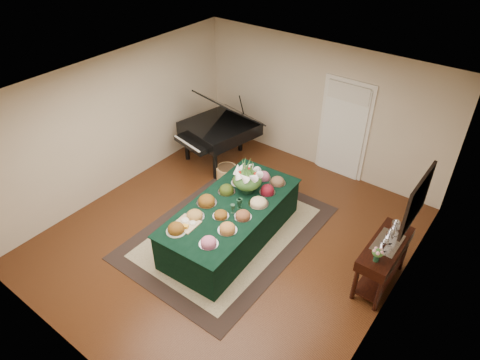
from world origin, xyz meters
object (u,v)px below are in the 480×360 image
Objects in this scene: floral_centerpiece at (247,177)px; mahogany_sideboard at (384,254)px; buffet_table at (231,222)px; grand_piano at (219,128)px.

floral_centerpiece is 0.43× the size of mahogany_sideboard.
buffet_table is 1.56× the size of grand_piano.
mahogany_sideboard is (2.44, 0.58, 0.27)m from buffet_table.
buffet_table is 0.83m from floral_centerpiece.
grand_piano is (-1.75, 1.36, -0.24)m from floral_centerpiece.
floral_centerpiece is (-0.03, 0.49, 0.67)m from buffet_table.
floral_centerpiece is 2.23m from grand_piano.
buffet_table is at bearing -87.02° from floral_centerpiece.
floral_centerpiece is at bearing -177.95° from mahogany_sideboard.
buffet_table is 2.52m from mahogany_sideboard.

